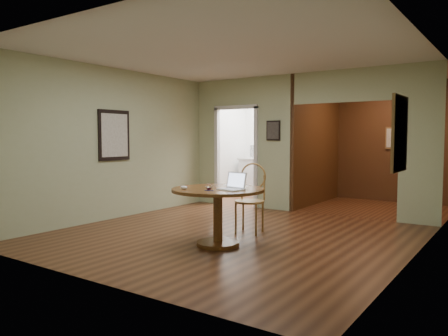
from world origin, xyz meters
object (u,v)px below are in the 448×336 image
Objects in this scene: open_laptop at (233,185)px; closed_laptop at (234,186)px; dining_table at (218,203)px; chair at (251,194)px.

open_laptop is 0.98× the size of closed_laptop.
closed_laptop reaches higher than dining_table.
open_laptop is at bearing -55.31° from closed_laptop.
dining_table is 0.97m from chair.
dining_table is at bearing -118.64° from closed_laptop.
dining_table is 1.16× the size of chair.
chair is at bearing 106.36° from closed_laptop.
dining_table is 3.54× the size of open_laptop.
dining_table is at bearing -97.86° from chair.
closed_laptop is at bearing -87.87° from chair.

